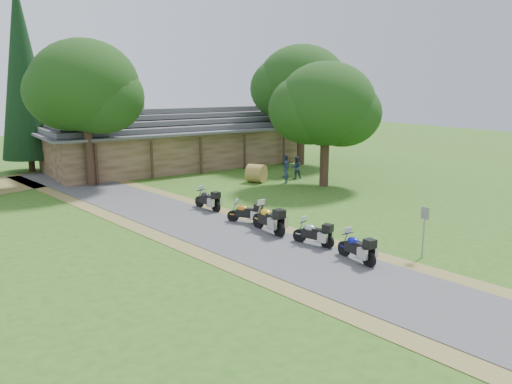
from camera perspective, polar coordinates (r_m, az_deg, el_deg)
ground at (r=19.70m, az=5.49°, el=-7.86°), size 120.00×120.00×0.00m
driveway at (r=22.48m, az=-2.07°, el=-5.25°), size 51.95×51.95×0.00m
lodge at (r=42.37m, az=-9.25°, el=6.22°), size 21.40×9.40×4.90m
motorcycle_row_a at (r=19.75m, az=11.41°, el=-6.11°), size 0.70×1.84×1.24m
motorcycle_row_b at (r=21.38m, az=6.56°, el=-4.58°), size 1.09×1.83×1.19m
motorcycle_row_c at (r=23.06m, az=1.43°, el=-2.95°), size 0.70×2.10×1.44m
motorcycle_row_d at (r=24.62m, az=-1.20°, el=-2.27°), size 1.44×1.73×1.18m
motorcycle_row_e at (r=27.39m, az=-5.57°, el=-0.75°), size 0.89×1.92×1.26m
person_a at (r=34.66m, az=3.43°, el=2.53°), size 0.65×0.62×1.87m
person_b at (r=36.43m, az=4.62°, el=3.03°), size 0.66×0.59×1.93m
person_c at (r=36.69m, az=3.44°, el=3.19°), size 0.57×0.67×2.03m
hay_bale at (r=34.97m, az=0.04°, el=2.15°), size 1.69×1.65×1.28m
sign_post at (r=20.74m, az=18.61°, el=-4.40°), size 0.38×0.06×2.08m
oak_lodge_left at (r=35.05m, az=-18.85°, el=9.34°), size 7.06×7.06×10.77m
oak_lodge_right at (r=42.81m, az=5.23°, el=10.51°), size 7.48×7.48×11.04m
oak_driveway at (r=33.61m, az=7.95°, el=8.15°), size 6.49×6.49×8.87m
cedar_near at (r=42.77m, az=-25.05°, el=11.87°), size 4.06×4.06×14.67m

